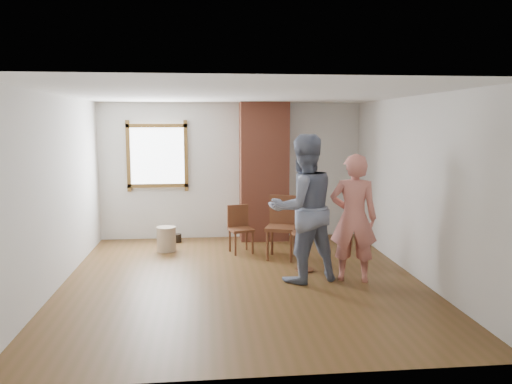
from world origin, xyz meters
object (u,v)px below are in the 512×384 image
man (303,209)px  person_pink (353,218)px  dining_chair_left (240,226)px  stoneware_crock (166,239)px  dining_chair_right (282,223)px  side_table (305,245)px

man → person_pink: size_ratio=1.15×
dining_chair_left → person_pink: bearing=-65.0°
dining_chair_left → man: (0.77, -1.66, 0.58)m
stoneware_crock → dining_chair_left: dining_chair_left is taller
dining_chair_right → side_table: dining_chair_right is taller
person_pink → stoneware_crock: bearing=-20.1°
stoneware_crock → man: size_ratio=0.21×
side_table → person_pink: (0.58, -0.52, 0.50)m
dining_chair_right → side_table: (0.22, -0.81, -0.17)m
side_table → person_pink: size_ratio=0.33×
stoneware_crock → dining_chair_right: bearing=-17.2°
dining_chair_left → side_table: dining_chair_left is taller
side_table → person_pink: person_pink is taller
dining_chair_left → dining_chair_right: size_ratio=0.79×
dining_chair_right → person_pink: person_pink is taller
dining_chair_right → side_table: bearing=-56.2°
dining_chair_left → man: bearing=-80.4°
dining_chair_right → side_table: size_ratio=1.71×
dining_chair_left → person_pink: 2.32m
stoneware_crock → dining_chair_right: dining_chair_right is taller
dining_chair_left → person_pink: person_pink is taller
side_table → man: 0.78m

